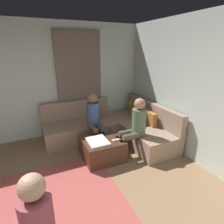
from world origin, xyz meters
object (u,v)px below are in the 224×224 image
game_remote (116,140)px  person_on_couch_back (135,125)px  ottoman (102,148)px  sectional_couch (114,127)px  person_on_couch_side (95,118)px  coffee_mug (106,131)px

game_remote → person_on_couch_back: size_ratio=0.12×
ottoman → game_remote: (0.18, 0.22, 0.22)m
sectional_couch → person_on_couch_back: size_ratio=2.12×
ottoman → person_on_couch_side: size_ratio=0.63×
sectional_couch → person_on_couch_side: (0.15, -0.53, 0.38)m
coffee_mug → person_on_couch_side: 0.40m
game_remote → person_on_couch_side: 0.78m
game_remote → sectional_couch: bearing=157.4°
sectional_couch → person_on_couch_side: 0.67m
game_remote → person_on_couch_back: (-0.02, 0.42, 0.23)m
sectional_couch → game_remote: (0.88, -0.37, 0.15)m
sectional_couch → person_on_couch_side: size_ratio=2.12×
sectional_couch → game_remote: size_ratio=17.00×
person_on_couch_back → person_on_couch_side: same height
ottoman → person_on_couch_back: size_ratio=0.63×
ottoman → person_on_couch_back: person_on_couch_back is taller
ottoman → game_remote: game_remote is taller
sectional_couch → ottoman: size_ratio=3.36×
person_on_couch_back → coffee_mug: bearing=50.3°
person_on_couch_back → person_on_couch_side: bearing=39.2°
sectional_couch → person_on_couch_back: person_on_couch_back is taller
ottoman → coffee_mug: size_ratio=8.00×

